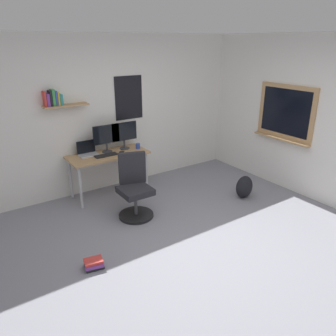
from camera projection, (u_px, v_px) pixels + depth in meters
ground_plane at (201, 246)px, 4.26m from camera, size 5.20×5.20×0.00m
wall_back at (113, 113)px, 5.68m from camera, size 5.00×0.30×2.60m
wall_right at (326, 122)px, 5.09m from camera, size 0.22×5.00×2.60m
desk at (108, 159)px, 5.48m from camera, size 1.31×0.58×0.73m
office_chair at (135, 190)px, 4.89m from camera, size 0.52×0.55×0.95m
laptop at (88, 152)px, 5.38m from camera, size 0.31×0.21×0.23m
monitor_primary at (106, 137)px, 5.44m from camera, size 0.46×0.17×0.46m
monitor_secondary at (124, 134)px, 5.61m from camera, size 0.46×0.17×0.46m
keyboard at (106, 155)px, 5.35m from camera, size 0.37×0.13×0.02m
computer_mouse at (122, 152)px, 5.50m from camera, size 0.10×0.06×0.03m
coffee_mug at (138, 146)px, 5.70m from camera, size 0.08×0.08×0.09m
backpack at (244, 187)px, 5.51m from camera, size 0.32×0.22×0.39m
book_stack_on_floor at (94, 264)px, 3.84m from camera, size 0.24×0.21×0.10m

